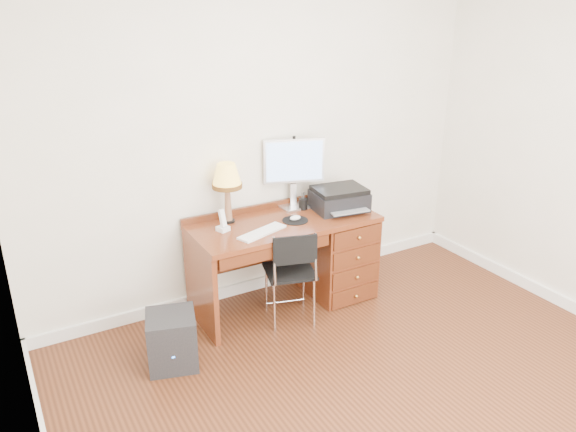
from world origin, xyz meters
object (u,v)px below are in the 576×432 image
monitor (293,165)px  phone (223,225)px  chair (294,267)px  printer (339,199)px  desk (317,250)px  leg_lamp (227,179)px  equipment_box (172,340)px

monitor → phone: (-0.72, -0.19, -0.32)m
chair → printer: bearing=41.0°
desk → leg_lamp: (-0.72, 0.19, 0.69)m
desk → monitor: monitor is taller
phone → equipment_box: (-0.58, -0.39, -0.61)m
desk → printer: (0.20, -0.01, 0.43)m
chair → equipment_box: size_ratio=2.03×
desk → chair: (-0.40, -0.28, 0.06)m
desk → leg_lamp: bearing=165.3°
monitor → phone: monitor is taller
equipment_box → chair: bearing=20.1°
printer → leg_lamp: (-0.92, 0.20, 0.26)m
leg_lamp → equipment_box: 1.26m
desk → printer: size_ratio=3.19×
monitor → printer: (0.31, -0.24, -0.28)m
monitor → chair: (-0.29, -0.52, -0.64)m
phone → leg_lamp: bearing=33.3°
desk → phone: 0.91m
printer → equipment_box: printer is taller
leg_lamp → phone: bearing=-127.3°
desk → leg_lamp: leg_lamp is taller
desk → printer: 0.48m
monitor → printer: 0.48m
monitor → desk: bearing=-48.0°
printer → chair: printer is taller
leg_lamp → monitor: bearing=4.0°
monitor → chair: size_ratio=0.75×
chair → phone: bearing=159.2°
desk → printer: bearing=-2.5°
desk → monitor: (-0.10, 0.23, 0.71)m
monitor → equipment_box: bearing=-138.1°
chair → monitor: bearing=76.9°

